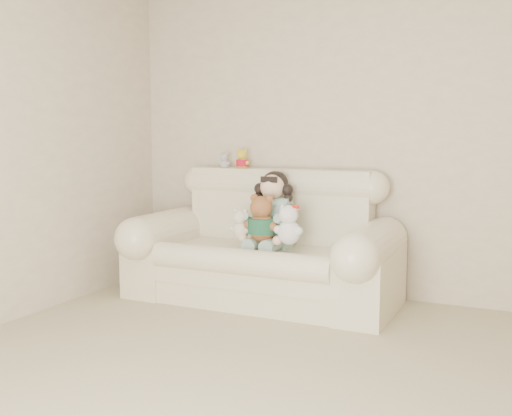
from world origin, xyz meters
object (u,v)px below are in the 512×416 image
object	(u,v)px
seated_child	(273,209)
cream_teddy	(241,221)
white_cat	(289,220)
sofa	(261,236)
brown_teddy	(262,214)

from	to	relation	value
seated_child	cream_teddy	xyz separation A→B (m)	(-0.18, -0.20, -0.09)
white_cat	cream_teddy	bearing A→B (deg)	177.59
sofa	cream_teddy	world-z (taller)	sofa
sofa	cream_teddy	bearing A→B (deg)	-134.62
brown_teddy	cream_teddy	size ratio (longest dim) A/B	1.50
cream_teddy	white_cat	bearing A→B (deg)	20.55
sofa	white_cat	distance (m)	0.37
seated_child	white_cat	size ratio (longest dim) A/B	1.72
sofa	cream_teddy	xyz separation A→B (m)	(-0.12, -0.12, 0.13)
seated_child	cream_teddy	world-z (taller)	seated_child
sofa	white_cat	bearing A→B (deg)	-26.81
brown_teddy	white_cat	distance (m)	0.23
brown_teddy	white_cat	size ratio (longest dim) A/B	1.19
sofa	brown_teddy	xyz separation A→B (m)	(0.06, -0.13, 0.20)
brown_teddy	white_cat	xyz separation A→B (m)	(0.23, -0.02, -0.03)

